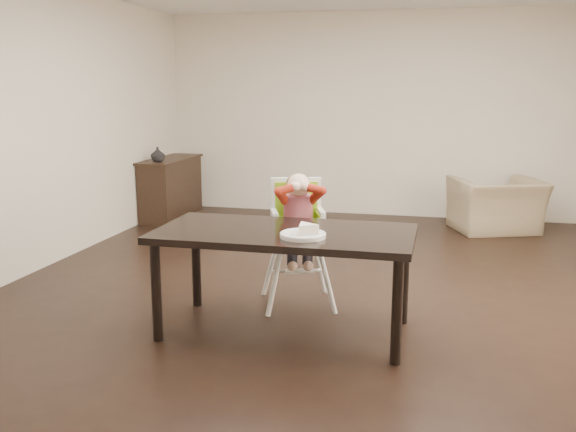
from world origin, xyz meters
name	(u,v)px	position (x,y,z in m)	size (l,w,h in m)	color
ground	(347,295)	(0.00, 0.00, 0.00)	(7.00, 7.00, 0.00)	black
room_walls	(351,71)	(0.00, 0.00, 1.86)	(6.02, 7.02, 2.71)	beige
dining_table	(285,241)	(-0.32, -0.92, 0.67)	(1.80, 0.90, 0.75)	black
high_chair	(298,212)	(-0.37, -0.29, 0.75)	(0.57, 0.57, 1.07)	white
plate	(304,233)	(-0.14, -1.09, 0.78)	(0.35, 0.35, 0.09)	white
armchair	(497,197)	(1.39, 2.80, 0.43)	(0.98, 0.64, 0.86)	#9C8763
sideboard	(171,188)	(-2.78, 2.70, 0.40)	(0.44, 1.26, 0.79)	black
vase	(158,155)	(-2.78, 2.33, 0.88)	(0.18, 0.18, 0.18)	#99999E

